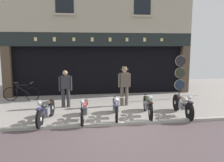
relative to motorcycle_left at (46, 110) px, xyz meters
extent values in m
cube|color=gray|center=(2.36, 4.22, -0.46)|extent=(21.99, 10.00, 0.08)
cube|color=#A1A094|center=(2.36, -0.70, -0.41)|extent=(21.99, 0.16, 0.18)
cube|color=black|center=(2.36, 6.52, 0.88)|extent=(9.19, 4.00, 2.60)
cube|color=#4C3D2D|center=(-2.41, 4.40, 0.88)|extent=(0.44, 0.36, 2.60)
cube|color=#4C3D2D|center=(7.14, 4.40, 0.88)|extent=(0.44, 0.36, 2.60)
cube|color=black|center=(2.36, 4.77, 1.01)|extent=(8.79, 0.03, 2.18)
cube|color=black|center=(2.36, 4.34, 2.53)|extent=(9.99, 0.24, 0.70)
cube|color=#DBC684|center=(-0.91, 4.21, 2.53)|extent=(0.14, 0.03, 0.18)
cube|color=#DBC684|center=(0.01, 4.21, 2.53)|extent=(0.14, 0.03, 0.21)
cube|color=#DBC684|center=(0.98, 4.21, 2.53)|extent=(0.14, 0.03, 0.17)
cube|color=#DBC684|center=(1.92, 4.21, 2.53)|extent=(0.14, 0.03, 0.20)
cube|color=#DBC684|center=(2.84, 4.21, 2.53)|extent=(0.14, 0.03, 0.20)
cube|color=#DBC684|center=(3.75, 4.21, 2.53)|extent=(0.14, 0.03, 0.18)
cube|color=#DBC684|center=(4.71, 4.21, 2.53)|extent=(0.14, 0.03, 0.20)
cube|color=#DBC684|center=(5.67, 4.21, 2.53)|extent=(0.14, 0.03, 0.16)
cube|color=#AA9F89|center=(2.36, 4.42, 4.46)|extent=(9.99, 0.40, 3.16)
cube|color=black|center=(0.56, 4.21, 4.46)|extent=(0.90, 0.02, 1.30)
cube|color=#AA9F89|center=(0.56, 4.17, 3.76)|extent=(1.10, 0.12, 0.10)
cube|color=black|center=(4.55, 4.21, 4.46)|extent=(0.90, 0.02, 1.30)
cube|color=#AA9F89|center=(4.55, 4.17, 3.76)|extent=(1.10, 0.12, 0.10)
cylinder|color=black|center=(-0.11, -0.67, -0.10)|extent=(0.17, 0.64, 0.64)
cylinder|color=silver|center=(-0.11, -0.67, -0.10)|extent=(0.12, 0.15, 0.14)
cylinder|color=black|center=(0.12, 0.71, -0.10)|extent=(0.18, 0.64, 0.64)
cylinder|color=silver|center=(0.12, 0.71, -0.10)|extent=(0.13, 0.16, 0.14)
cube|color=#29274C|center=(0.00, 0.02, 0.02)|extent=(0.28, 1.28, 0.07)
cube|color=slate|center=(0.00, 0.02, -0.05)|extent=(0.25, 0.35, 0.26)
ellipsoid|color=black|center=(-0.02, -0.14, 0.22)|extent=(0.29, 0.49, 0.20)
ellipsoid|color=#38281E|center=(0.04, 0.27, 0.20)|extent=(0.25, 0.33, 0.10)
cube|color=#29274C|center=(-0.11, -0.67, 0.23)|extent=(0.16, 0.37, 0.04)
sphere|color=silver|center=(-0.10, -0.61, 0.40)|extent=(0.15, 0.15, 0.15)
cylinder|color=silver|center=(-0.10, -0.61, 0.48)|extent=(0.62, 0.12, 0.02)
cylinder|color=silver|center=(-0.10, -0.63, 0.19)|extent=(0.08, 0.25, 0.62)
cylinder|color=black|center=(1.24, -0.64, -0.12)|extent=(0.15, 0.60, 0.60)
cylinder|color=silver|center=(1.24, -0.64, -0.12)|extent=(0.12, 0.14, 0.13)
cylinder|color=black|center=(1.42, 0.74, -0.12)|extent=(0.16, 0.61, 0.60)
cylinder|color=silver|center=(1.42, 0.74, -0.12)|extent=(0.13, 0.15, 0.13)
cube|color=black|center=(1.33, 0.05, 0.00)|extent=(0.24, 1.28, 0.07)
cube|color=slate|center=(1.33, 0.05, -0.07)|extent=(0.24, 0.34, 0.26)
ellipsoid|color=maroon|center=(1.31, -0.12, 0.20)|extent=(0.28, 0.48, 0.20)
ellipsoid|color=#38281E|center=(1.36, 0.30, 0.18)|extent=(0.24, 0.32, 0.10)
cube|color=black|center=(1.24, -0.64, 0.20)|extent=(0.15, 0.37, 0.04)
sphere|color=silver|center=(1.25, -0.58, 0.38)|extent=(0.15, 0.15, 0.15)
cylinder|color=silver|center=(1.25, -0.58, 0.46)|extent=(0.62, 0.10, 0.02)
cylinder|color=silver|center=(1.24, -0.60, 0.17)|extent=(0.07, 0.26, 0.61)
cylinder|color=black|center=(2.38, -0.54, -0.11)|extent=(0.14, 0.63, 0.62)
cylinder|color=silver|center=(2.38, -0.54, -0.11)|extent=(0.12, 0.15, 0.14)
cylinder|color=black|center=(2.55, 0.85, -0.11)|extent=(0.15, 0.63, 0.62)
cylinder|color=silver|center=(2.55, 0.85, -0.11)|extent=(0.13, 0.15, 0.14)
cube|color=#2A324B|center=(2.46, 0.16, 0.01)|extent=(0.22, 1.28, 0.07)
cube|color=slate|center=(2.46, 0.16, -0.06)|extent=(0.24, 0.34, 0.26)
ellipsoid|color=navy|center=(2.44, -0.01, 0.21)|extent=(0.27, 0.48, 0.20)
ellipsoid|color=#38281E|center=(2.49, 0.41, 0.19)|extent=(0.23, 0.32, 0.10)
cube|color=#2A324B|center=(2.38, -0.54, 0.22)|extent=(0.14, 0.37, 0.04)
sphere|color=silver|center=(2.39, -0.48, 0.39)|extent=(0.15, 0.15, 0.15)
cylinder|color=silver|center=(2.39, -0.48, 0.47)|extent=(0.62, 0.10, 0.02)
cylinder|color=silver|center=(2.39, -0.50, 0.18)|extent=(0.06, 0.25, 0.62)
cylinder|color=black|center=(3.59, -0.51, -0.09)|extent=(0.18, 0.67, 0.67)
cylinder|color=silver|center=(3.59, -0.51, -0.09)|extent=(0.12, 0.16, 0.15)
cylinder|color=black|center=(3.82, 0.92, -0.09)|extent=(0.19, 0.68, 0.67)
cylinder|color=silver|center=(3.82, 0.92, -0.09)|extent=(0.13, 0.16, 0.15)
cube|color=black|center=(3.70, 0.20, 0.03)|extent=(0.29, 1.33, 0.07)
cube|color=slate|center=(3.70, 0.20, -0.04)|extent=(0.25, 0.35, 0.26)
ellipsoid|color=#32492B|center=(3.68, 0.03, 0.23)|extent=(0.29, 0.49, 0.20)
ellipsoid|color=#38281E|center=(3.75, 0.46, 0.21)|extent=(0.25, 0.33, 0.10)
cube|color=black|center=(3.59, -0.51, 0.27)|extent=(0.16, 0.37, 0.04)
sphere|color=silver|center=(3.60, -0.45, 0.41)|extent=(0.15, 0.15, 0.15)
cylinder|color=silver|center=(3.60, -0.45, 0.49)|extent=(0.62, 0.13, 0.02)
cylinder|color=silver|center=(3.59, -0.47, 0.20)|extent=(0.07, 0.24, 0.62)
cylinder|color=black|center=(4.95, -0.65, -0.09)|extent=(0.12, 0.67, 0.67)
cylinder|color=silver|center=(4.95, -0.65, -0.09)|extent=(0.11, 0.15, 0.15)
cylinder|color=black|center=(5.06, 0.71, -0.09)|extent=(0.13, 0.67, 0.67)
cylinder|color=silver|center=(5.06, 0.71, -0.09)|extent=(0.12, 0.16, 0.15)
cube|color=black|center=(5.01, 0.03, 0.03)|extent=(0.17, 1.27, 0.07)
cube|color=slate|center=(5.01, 0.03, -0.04)|extent=(0.23, 0.34, 0.26)
ellipsoid|color=#A19D8C|center=(4.99, -0.13, 0.23)|extent=(0.26, 0.48, 0.20)
ellipsoid|color=#38281E|center=(5.03, 0.28, 0.21)|extent=(0.22, 0.32, 0.10)
cube|color=black|center=(4.95, -0.65, 0.27)|extent=(0.13, 0.37, 0.04)
sphere|color=silver|center=(4.96, -0.59, 0.41)|extent=(0.15, 0.15, 0.15)
cylinder|color=silver|center=(4.96, -0.59, 0.49)|extent=(0.62, 0.07, 0.02)
cylinder|color=silver|center=(4.95, -0.61, 0.20)|extent=(0.06, 0.27, 0.61)
cylinder|color=#2D2D33|center=(0.71, 1.96, 0.00)|extent=(0.15, 0.15, 0.84)
cylinder|color=#2D2D33|center=(0.49, 1.94, 0.00)|extent=(0.15, 0.15, 0.84)
cube|color=#2D2D33|center=(0.60, 1.95, 0.67)|extent=(0.39, 0.25, 0.55)
cube|color=white|center=(0.59, 2.06, 0.73)|extent=(0.14, 0.03, 0.31)
cube|color=maroon|center=(0.59, 2.08, 0.72)|extent=(0.05, 0.02, 0.29)
cylinder|color=#2D2D33|center=(0.83, 1.97, 0.60)|extent=(0.09, 0.09, 0.61)
cylinder|color=#2D2D33|center=(0.36, 1.93, 0.60)|extent=(0.09, 0.09, 0.61)
sphere|color=#9E7A5B|center=(0.60, 1.95, 1.06)|extent=(0.21, 0.21, 0.21)
cylinder|color=brown|center=(3.25, 1.89, 0.00)|extent=(0.15, 0.15, 0.85)
cylinder|color=brown|center=(3.03, 1.86, 0.00)|extent=(0.15, 0.15, 0.85)
cube|color=brown|center=(3.14, 1.87, 0.72)|extent=(0.40, 0.26, 0.62)
cube|color=silver|center=(3.13, 1.99, 0.79)|extent=(0.14, 0.04, 0.35)
cube|color=black|center=(3.13, 2.00, 0.78)|extent=(0.05, 0.02, 0.32)
cylinder|color=brown|center=(3.38, 1.90, 0.70)|extent=(0.09, 0.09, 0.58)
cylinder|color=brown|center=(2.91, 1.85, 0.70)|extent=(0.09, 0.09, 0.58)
sphere|color=tan|center=(3.14, 1.87, 1.14)|extent=(0.19, 0.19, 0.19)
cylinder|color=#7F705B|center=(3.14, 1.87, 1.19)|extent=(0.33, 0.33, 0.01)
cylinder|color=#7F705B|center=(3.14, 1.87, 1.24)|extent=(0.20, 0.20, 0.11)
cylinder|color=#232328|center=(6.13, 2.78, 0.72)|extent=(0.06, 0.06, 2.29)
cylinder|color=black|center=(6.13, 2.76, 1.47)|extent=(0.51, 0.03, 0.51)
torus|color=beige|center=(6.13, 2.77, 1.47)|extent=(0.54, 0.04, 0.54)
cylinder|color=#23281E|center=(6.13, 2.76, 0.88)|extent=(0.51, 0.03, 0.51)
torus|color=silver|center=(6.13, 2.77, 0.88)|extent=(0.54, 0.04, 0.54)
cylinder|color=#192338|center=(6.13, 2.76, 0.28)|extent=(0.51, 0.03, 0.51)
torus|color=beige|center=(6.13, 2.77, 0.28)|extent=(0.54, 0.04, 0.54)
cube|color=silver|center=(0.53, 4.62, 1.42)|extent=(0.68, 0.02, 0.97)
cube|color=#1E3323|center=(0.53, 4.61, 1.81)|extent=(0.68, 0.01, 0.20)
cube|color=beige|center=(-0.64, 4.62, 1.32)|extent=(0.75, 0.02, 0.94)
cube|color=#1E3323|center=(-0.64, 4.61, 1.69)|extent=(0.75, 0.01, 0.20)
torus|color=black|center=(-1.05, 3.41, -0.10)|extent=(0.68, 0.13, 0.68)
torus|color=black|center=(-2.09, 3.55, -0.10)|extent=(0.68, 0.13, 0.68)
cylinder|color=black|center=(-1.46, 3.47, 0.08)|extent=(0.63, 0.12, 0.44)
cylinder|color=black|center=(-1.57, 3.48, 0.34)|extent=(0.58, 0.11, 0.03)
cylinder|color=black|center=(-1.76, 3.51, 0.20)|extent=(0.12, 0.05, 0.52)
ellipsoid|color=#332319|center=(-1.80, 3.51, 0.46)|extent=(0.25, 0.15, 0.06)
cylinder|color=silver|center=(-1.05, 3.41, 0.46)|extent=(0.09, 0.50, 0.02)
camera|label=1|loc=(1.08, -8.07, 2.18)|focal=37.55mm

